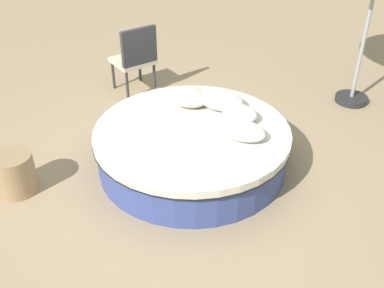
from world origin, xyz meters
name	(u,v)px	position (x,y,z in m)	size (l,w,h in m)	color
ground_plane	(192,165)	(0.00, 0.00, 0.00)	(16.00, 16.00, 0.00)	#9E8466
round_bed	(192,147)	(0.00, 0.00, 0.24)	(2.12, 2.12, 0.47)	#38478C
throw_pillow_0	(241,130)	(0.50, 0.15, 0.55)	(0.55, 0.35, 0.16)	white
throw_pillow_1	(240,114)	(0.34, 0.44, 0.55)	(0.40, 0.34, 0.16)	white
throw_pillow_2	(221,100)	(0.02, 0.59, 0.57)	(0.55, 0.39, 0.19)	silver
throw_pillow_3	(190,97)	(-0.31, 0.46, 0.56)	(0.44, 0.39, 0.18)	beige
patio_chair	(136,56)	(-1.61, 1.12, 0.56)	(0.66, 0.67, 0.98)	#333338
side_table	(15,173)	(-1.30, -1.32, 0.22)	(0.41, 0.41, 0.43)	#997A56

